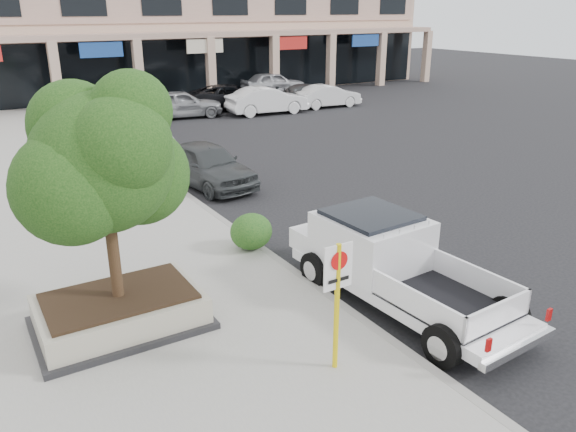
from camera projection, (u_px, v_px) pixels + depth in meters
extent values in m
plane|color=black|center=(369.00, 275.00, 13.34)|extent=(120.00, 120.00, 0.00)
cube|color=gray|center=(74.00, 236.00, 15.45)|extent=(8.00, 52.00, 0.15)
cube|color=gray|center=(207.00, 211.00, 17.37)|extent=(0.20, 52.00, 0.15)
cube|color=#C5A88B|center=(172.00, 29.00, 42.93)|extent=(40.00, 10.00, 9.00)
cube|color=tan|center=(204.00, 34.00, 38.11)|extent=(40.00, 2.20, 0.35)
cube|color=#C5A88B|center=(426.00, 56.00, 47.91)|extent=(0.55, 0.55, 4.20)
cube|color=black|center=(200.00, 68.00, 39.75)|extent=(39.20, 0.08, 3.90)
cube|color=black|center=(122.00, 323.00, 10.92)|extent=(3.20, 2.20, 0.12)
cube|color=#A8A18D|center=(120.00, 309.00, 10.81)|extent=(3.00, 2.00, 0.50)
cube|color=black|center=(119.00, 296.00, 10.71)|extent=(2.70, 1.70, 0.06)
cylinder|color=#322513|center=(112.00, 242.00, 10.32)|extent=(0.22, 0.22, 2.20)
sphere|color=black|center=(103.00, 163.00, 9.80)|extent=(2.50, 2.50, 2.50)
sphere|color=black|center=(139.00, 175.00, 10.52)|extent=(1.90, 1.90, 1.90)
sphere|color=black|center=(74.00, 125.00, 9.84)|extent=(1.60, 1.60, 1.60)
cylinder|color=yellow|center=(337.00, 308.00, 9.29)|extent=(0.09, 0.09, 2.30)
cube|color=white|center=(338.00, 267.00, 9.03)|extent=(0.55, 0.03, 0.78)
cylinder|color=red|center=(339.00, 261.00, 8.96)|extent=(0.32, 0.01, 0.32)
ellipsoid|color=#124215|center=(251.00, 232.00, 14.30)|extent=(1.10, 0.99, 0.93)
imported|color=#333638|center=(207.00, 164.00, 19.83)|extent=(2.43, 4.76, 1.55)
imported|color=#96989D|center=(149.00, 139.00, 23.97)|extent=(2.02, 4.55, 1.45)
imported|color=white|center=(122.00, 121.00, 27.37)|extent=(2.48, 5.69, 1.63)
imported|color=black|center=(111.00, 109.00, 30.74)|extent=(3.17, 5.98, 1.60)
imported|color=gray|center=(181.00, 104.00, 32.24)|extent=(4.93, 2.52, 1.61)
imported|color=silver|center=(267.00, 100.00, 33.46)|extent=(4.98, 2.01, 1.61)
imported|color=#2E3133|center=(308.00, 94.00, 36.99)|extent=(4.92, 3.08, 1.33)
imported|color=black|center=(233.00, 97.00, 34.91)|extent=(6.14, 4.47, 1.55)
imported|color=#A8AAB0|center=(273.00, 83.00, 41.16)|extent=(4.93, 2.27, 1.64)
imported|color=silver|center=(328.00, 96.00, 35.81)|extent=(4.36, 1.75, 1.41)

